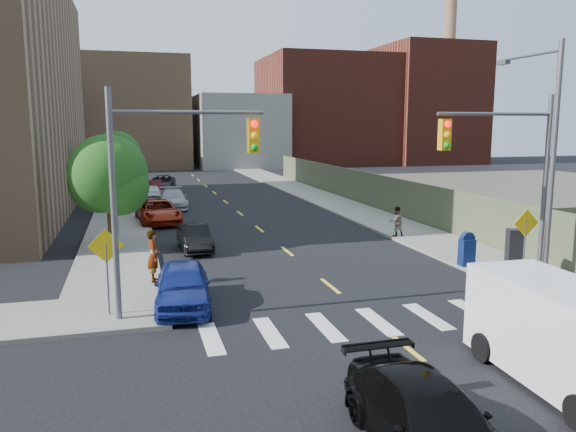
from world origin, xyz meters
TOP-DOWN VIEW (x-y plane):
  - ground at (0.00, 0.00)m, footprint 160.00×160.00m
  - sidewalk_nw at (-7.75, 41.50)m, footprint 3.50×73.00m
  - sidewalk_ne at (7.75, 41.50)m, footprint 3.50×73.00m
  - fence_north at (9.60, 28.00)m, footprint 0.12×44.00m
  - gravel_lot at (28.00, 30.00)m, footprint 36.00×42.00m
  - bg_bldg_west at (-22.00, 70.00)m, footprint 14.00×18.00m
  - bg_bldg_midwest at (-6.00, 72.00)m, footprint 14.00×16.00m
  - bg_bldg_center at (8.00, 70.00)m, footprint 12.00×16.00m
  - bg_bldg_east at (22.00, 72.00)m, footprint 18.00×18.00m
  - bg_bldg_fareast at (38.00, 70.00)m, footprint 14.00×16.00m
  - smokestack at (42.00, 70.00)m, footprint 1.80×1.80m
  - signal_nw at (-5.98, 6.00)m, footprint 4.59×0.30m
  - signal_ne at (5.98, 6.00)m, footprint 4.59×0.30m
  - streetlight_ne at (8.20, 6.90)m, footprint 0.25×3.70m
  - warn_sign_nw at (-7.80, 6.50)m, footprint 1.06×0.06m
  - warn_sign_ne at (7.20, 6.50)m, footprint 1.06×0.06m
  - warn_sign_midwest at (-7.80, 20.00)m, footprint 1.06×0.06m
  - tree_west_near at (-8.00, 16.05)m, footprint 3.66×3.64m
  - tree_west_far at (-8.00, 31.05)m, footprint 3.66×3.64m
  - parked_car_blue at (-5.50, 7.00)m, footprint 2.12×4.50m
  - parked_car_black at (-4.20, 15.38)m, footprint 1.46×3.76m
  - parked_car_red at (-5.50, 23.63)m, footprint 2.80×5.30m
  - parked_car_silver at (-4.20, 29.63)m, footprint 2.00×4.79m
  - parked_car_white at (-5.50, 34.06)m, footprint 1.65×3.81m
  - parked_car_maroon at (-5.19, 38.02)m, footprint 1.48×3.83m
  - parked_car_grey at (-4.20, 41.37)m, footprint 2.57×4.99m
  - black_sedan at (-2.00, -2.69)m, footprint 1.92×4.66m
  - cargo_van at (2.35, -0.92)m, footprint 2.34×5.25m
  - mailbox at (6.30, 8.86)m, footprint 0.59×0.45m
  - payphone at (7.05, 6.88)m, footprint 0.65×0.58m
  - pedestrian_west at (-6.30, 9.90)m, footprint 0.47×0.71m
  - pedestrian_east at (6.31, 15.33)m, footprint 0.77×0.60m

SIDE VIEW (x-z plane):
  - ground at x=0.00m, z-range 0.00..0.00m
  - gravel_lot at x=28.00m, z-range 0.00..0.06m
  - sidewalk_nw at x=-7.75m, z-range 0.00..0.15m
  - sidewalk_ne at x=7.75m, z-range 0.00..0.15m
  - parked_car_black at x=-4.20m, z-range 0.00..1.22m
  - parked_car_maroon at x=-5.19m, z-range 0.00..1.24m
  - parked_car_white at x=-5.50m, z-range 0.00..1.28m
  - parked_car_grey at x=-4.20m, z-range 0.00..1.35m
  - black_sedan at x=-2.00m, z-range 0.00..1.35m
  - parked_car_silver at x=-4.20m, z-range 0.00..1.38m
  - parked_car_red at x=-5.50m, z-range 0.00..1.42m
  - parked_car_blue at x=-5.50m, z-range 0.00..1.49m
  - mailbox at x=6.30m, z-range 0.13..1.55m
  - pedestrian_east at x=6.31m, z-range 0.15..1.71m
  - payphone at x=7.05m, z-range 0.15..2.00m
  - pedestrian_west at x=-6.30m, z-range 0.15..2.10m
  - cargo_van at x=2.35m, z-range 0.06..2.43m
  - fence_north at x=9.60m, z-range 0.00..2.50m
  - warn_sign_nw at x=-7.80m, z-range 0.58..3.41m
  - warn_sign_ne at x=7.20m, z-range 0.58..3.41m
  - warn_sign_midwest at x=-7.80m, z-range 0.58..3.41m
  - tree_west_near at x=-8.00m, z-range 0.72..6.24m
  - tree_west_far at x=-8.00m, z-range 0.72..6.24m
  - signal_nw at x=-5.98m, z-range 1.03..8.03m
  - signal_ne at x=5.98m, z-range 1.03..8.03m
  - bg_bldg_center at x=8.00m, z-range 0.00..10.00m
  - streetlight_ne at x=8.20m, z-range 0.72..9.72m
  - bg_bldg_west at x=-22.00m, z-range 0.00..12.00m
  - bg_bldg_midwest at x=-6.00m, z-range 0.00..15.00m
  - bg_bldg_east at x=22.00m, z-range 0.00..16.00m
  - bg_bldg_fareast at x=38.00m, z-range 0.00..18.00m
  - smokestack at x=42.00m, z-range 0.00..28.00m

